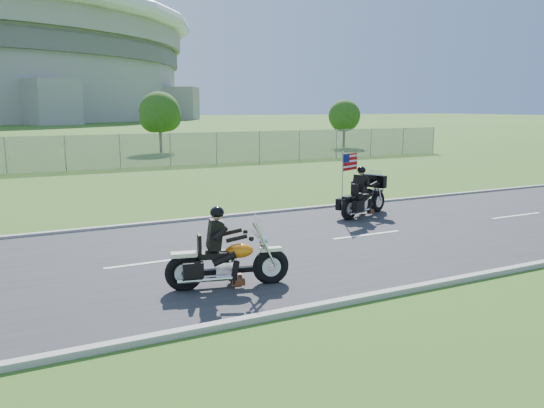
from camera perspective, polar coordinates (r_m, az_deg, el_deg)
name	(u,v)px	position (r m, az deg, el deg)	size (l,w,h in m)	color
ground	(234,254)	(13.13, -4.11, -5.35)	(420.00, 420.00, 0.00)	#355219
road	(234,253)	(13.12, -4.11, -5.26)	(120.00, 8.00, 0.04)	#28282B
curb_north	(185,221)	(16.83, -9.34, -1.77)	(120.00, 0.18, 0.12)	#9E9B93
curb_south	(320,306)	(9.67, 5.17, -10.91)	(120.00, 0.18, 0.12)	#9E9B93
fence	(5,155)	(31.82, -26.74, 4.69)	(60.00, 0.03, 2.00)	gray
tree_fence_near	(160,114)	(43.12, -11.95, 9.41)	(3.52, 3.28, 4.75)	#382316
tree_fence_far	(344,117)	(47.93, 7.80, 9.21)	(3.08, 2.87, 4.20)	#382316
motorcycle_lead	(226,263)	(10.55, -4.95, -6.30)	(2.47, 0.94, 1.68)	black
motorcycle_follow	(364,199)	(17.60, 9.84, 0.50)	(2.39, 1.29, 2.09)	black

